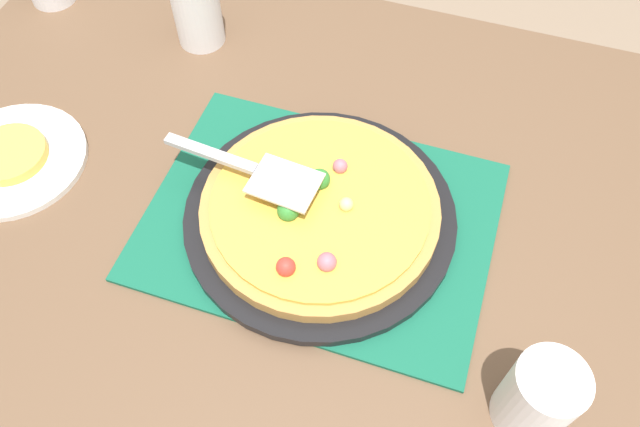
# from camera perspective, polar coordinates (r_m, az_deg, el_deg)

# --- Properties ---
(ground_plane) EXTENTS (8.00, 8.00, 0.00)m
(ground_plane) POSITION_cam_1_polar(r_m,az_deg,el_deg) (1.57, 0.00, -15.80)
(ground_plane) COLOR #84705B
(dining_table) EXTENTS (1.40, 1.00, 0.75)m
(dining_table) POSITION_cam_1_polar(r_m,az_deg,el_deg) (0.98, 0.00, -4.20)
(dining_table) COLOR brown
(dining_table) RESTS_ON ground_plane
(placemat) EXTENTS (0.48, 0.36, 0.01)m
(placemat) POSITION_cam_1_polar(r_m,az_deg,el_deg) (0.88, 0.00, -0.61)
(placemat) COLOR #145B42
(placemat) RESTS_ON dining_table
(pizza_pan) EXTENTS (0.38, 0.38, 0.01)m
(pizza_pan) POSITION_cam_1_polar(r_m,az_deg,el_deg) (0.87, 0.00, -0.25)
(pizza_pan) COLOR black
(pizza_pan) RESTS_ON placemat
(pizza) EXTENTS (0.33, 0.33, 0.05)m
(pizza) POSITION_cam_1_polar(r_m,az_deg,el_deg) (0.86, -0.03, 0.45)
(pizza) COLOR #B78442
(pizza) RESTS_ON pizza_pan
(plate_far_right) EXTENTS (0.22, 0.22, 0.01)m
(plate_far_right) POSITION_cam_1_polar(r_m,az_deg,el_deg) (1.05, -26.20, 4.42)
(plate_far_right) COLOR white
(plate_far_right) RESTS_ON dining_table
(served_slice_right) EXTENTS (0.11, 0.11, 0.02)m
(served_slice_right) POSITION_cam_1_polar(r_m,az_deg,el_deg) (1.04, -26.47, 4.86)
(served_slice_right) COLOR #EAB747
(served_slice_right) RESTS_ON plate_far_right
(cup_near) EXTENTS (0.08, 0.08, 0.12)m
(cup_near) POSITION_cam_1_polar(r_m,az_deg,el_deg) (0.75, 19.27, -15.53)
(cup_near) COLOR white
(cup_near) RESTS_ON dining_table
(cup_corner) EXTENTS (0.08, 0.08, 0.12)m
(cup_corner) POSITION_cam_1_polar(r_m,az_deg,el_deg) (1.12, -11.13, 17.67)
(cup_corner) COLOR white
(cup_corner) RESTS_ON dining_table
(pizza_server) EXTENTS (0.23, 0.08, 0.01)m
(pizza_server) POSITION_cam_1_polar(r_m,az_deg,el_deg) (0.85, -6.03, 4.06)
(pizza_server) COLOR silver
(pizza_server) RESTS_ON pizza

